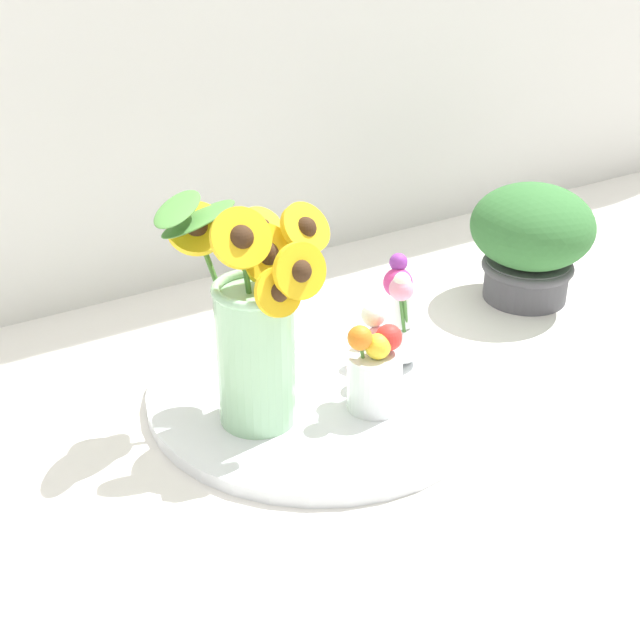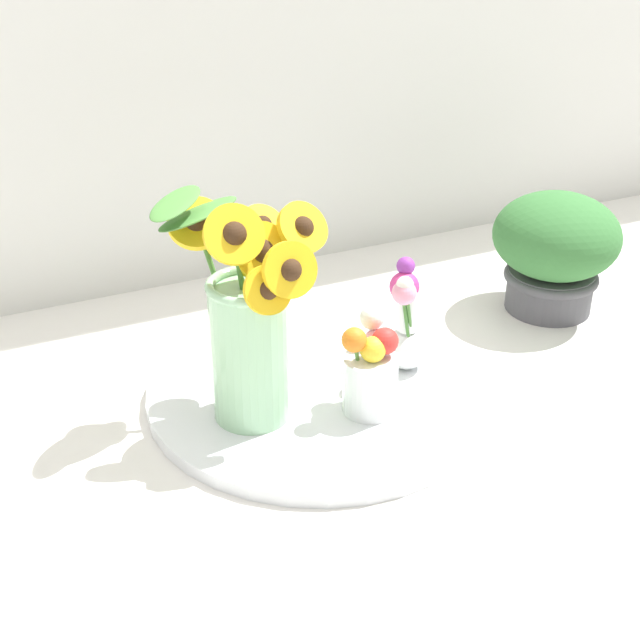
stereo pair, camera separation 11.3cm
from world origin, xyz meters
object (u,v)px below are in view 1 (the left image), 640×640
object	(u,v)px
vase_small_center	(375,367)
potted_plant	(531,238)
vase_bulb_right	(401,318)
mason_jar_sunflowers	(254,327)
serving_tray	(320,390)

from	to	relation	value
vase_small_center	potted_plant	xyz separation A→B (m)	(0.42, 0.17, 0.03)
vase_bulb_right	potted_plant	distance (m)	0.34
mason_jar_sunflowers	potted_plant	world-z (taller)	mason_jar_sunflowers
mason_jar_sunflowers	vase_small_center	world-z (taller)	mason_jar_sunflowers
mason_jar_sunflowers	vase_bulb_right	size ratio (longest dim) A/B	1.88
serving_tray	mason_jar_sunflowers	bearing A→B (deg)	-169.17
mason_jar_sunflowers	potted_plant	bearing A→B (deg)	10.41
vase_small_center	serving_tray	bearing A→B (deg)	113.68
vase_small_center	vase_bulb_right	size ratio (longest dim) A/B	0.86
serving_tray	potted_plant	distance (m)	0.48
vase_small_center	vase_bulb_right	bearing A→B (deg)	38.80
mason_jar_sunflowers	potted_plant	xyz separation A→B (m)	(0.57, 0.10, -0.04)
vase_bulb_right	potted_plant	size ratio (longest dim) A/B	0.77
mason_jar_sunflowers	vase_bulb_right	xyz separation A→B (m)	(0.24, 0.02, -0.06)
serving_tray	potted_plant	size ratio (longest dim) A/B	2.37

